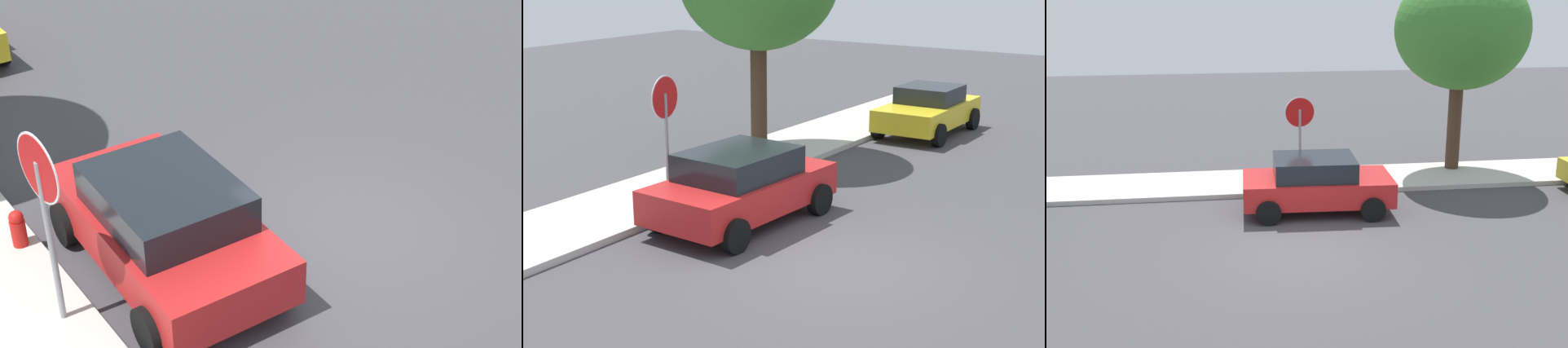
% 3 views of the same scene
% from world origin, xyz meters
% --- Properties ---
extents(ground_plane, '(60.00, 60.00, 0.00)m').
position_xyz_m(ground_plane, '(0.00, 0.00, 0.00)').
color(ground_plane, '#423F44').
extents(stop_sign, '(0.88, 0.12, 2.81)m').
position_xyz_m(stop_sign, '(0.51, 4.30, 1.96)').
color(stop_sign, gray).
rests_on(stop_sign, ground_plane).
extents(parked_car_red, '(4.00, 2.23, 1.49)m').
position_xyz_m(parked_car_red, '(0.74, 2.62, 0.77)').
color(parked_car_red, red).
rests_on(parked_car_red, ground_plane).
extents(fire_hydrant, '(0.30, 0.22, 0.72)m').
position_xyz_m(fire_hydrant, '(2.29, 4.16, 0.36)').
color(fire_hydrant, red).
rests_on(fire_hydrant, ground_plane).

